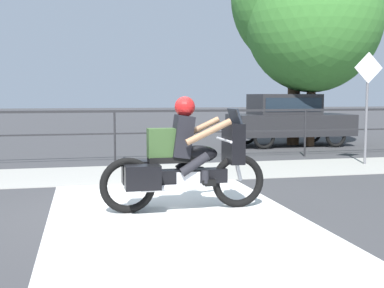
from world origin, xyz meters
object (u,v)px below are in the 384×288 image
Objects in this scene: street_sign at (367,94)px; parked_car at (288,117)px; motorcycle at (183,161)px; tree_behind_sign at (313,17)px.

parked_car is at bearing 90.32° from street_sign.
tree_behind_sign is (5.86, 7.76, 3.43)m from motorcycle.
motorcycle is 6.40m from street_sign.
parked_car is at bearing 61.08° from motorcycle.
parked_car is 1.47× the size of street_sign.
parked_car is at bearing 157.40° from tree_behind_sign.
tree_behind_sign reaches higher than motorcycle.
parked_car is 0.60× the size of tree_behind_sign.
parked_car is 4.52m from street_sign.
motorcycle is 10.31m from tree_behind_sign.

